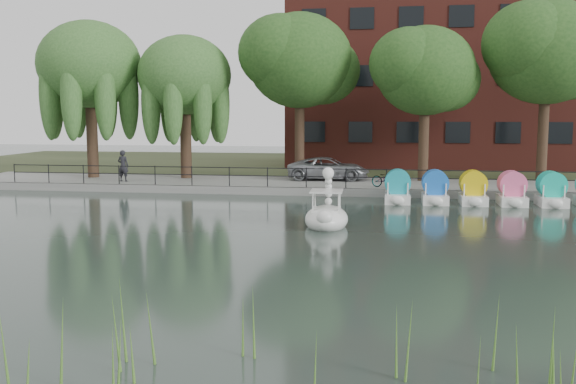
% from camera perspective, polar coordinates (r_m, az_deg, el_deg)
% --- Properties ---
extents(ground_plane, '(120.00, 120.00, 0.00)m').
position_cam_1_polar(ground_plane, '(19.61, -3.25, -5.17)').
color(ground_plane, '#3E4C45').
extents(promenade, '(40.00, 6.00, 0.40)m').
position_cam_1_polar(promenade, '(35.19, 2.20, 0.61)').
color(promenade, gray).
rests_on(promenade, ground_plane).
extents(kerb, '(40.00, 0.25, 0.40)m').
position_cam_1_polar(kerb, '(32.28, 1.59, 0.03)').
color(kerb, gray).
rests_on(kerb, ground_plane).
extents(land_strip, '(60.00, 22.00, 0.36)m').
position_cam_1_polar(land_strip, '(49.06, 4.09, 2.40)').
color(land_strip, '#47512D').
rests_on(land_strip, ground_plane).
extents(railing, '(32.00, 0.05, 1.00)m').
position_cam_1_polar(railing, '(32.38, 1.64, 1.73)').
color(railing, black).
rests_on(railing, promenade).
extents(apartment_building, '(20.00, 10.07, 18.00)m').
position_cam_1_polar(apartment_building, '(49.07, 12.57, 12.98)').
color(apartment_building, '#4C1E16').
rests_on(apartment_building, land_strip).
extents(willow_left, '(5.88, 5.88, 9.01)m').
position_cam_1_polar(willow_left, '(39.23, -17.23, 10.72)').
color(willow_left, '#473323').
rests_on(willow_left, promenade).
extents(willow_mid, '(5.32, 5.32, 8.15)m').
position_cam_1_polar(willow_mid, '(37.61, -9.18, 10.17)').
color(willow_mid, '#473323').
rests_on(willow_mid, promenade).
extents(broadleaf_center, '(6.00, 6.00, 9.25)m').
position_cam_1_polar(broadleaf_center, '(37.19, 1.05, 11.55)').
color(broadleaf_center, '#473323').
rests_on(broadleaf_center, promenade).
extents(broadleaf_right, '(5.40, 5.40, 8.32)m').
position_cam_1_polar(broadleaf_right, '(36.36, 12.12, 10.43)').
color(broadleaf_right, '#473323').
rests_on(broadleaf_right, promenade).
extents(broadleaf_far, '(6.30, 6.30, 9.71)m').
position_cam_1_polar(broadleaf_far, '(38.32, 22.02, 11.41)').
color(broadleaf_far, '#473323').
rests_on(broadleaf_far, promenade).
extents(minivan, '(2.58, 5.32, 1.46)m').
position_cam_1_polar(minivan, '(36.09, 3.61, 2.24)').
color(minivan, gray).
rests_on(minivan, promenade).
extents(bicycle, '(1.32, 1.80, 1.00)m').
position_cam_1_polar(bicycle, '(32.62, 8.80, 1.26)').
color(bicycle, gray).
rests_on(bicycle, promenade).
extents(pedestrian, '(0.76, 0.56, 1.98)m').
position_cam_1_polar(pedestrian, '(36.31, -14.45, 2.47)').
color(pedestrian, black).
rests_on(pedestrian, promenade).
extents(swan_boat, '(1.65, 2.62, 2.12)m').
position_cam_1_polar(swan_boat, '(23.56, 3.45, -1.95)').
color(swan_boat, white).
rests_on(swan_boat, ground_plane).
extents(pedal_boat_row, '(11.35, 1.70, 1.40)m').
position_cam_1_polar(pedal_boat_row, '(30.67, 19.28, 0.03)').
color(pedal_boat_row, white).
rests_on(pedal_boat_row, ground_plane).
extents(reed_bank, '(24.00, 2.40, 1.20)m').
position_cam_1_polar(reed_bank, '(10.10, -3.45, -13.52)').
color(reed_bank, '#669938').
rests_on(reed_bank, ground_plane).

